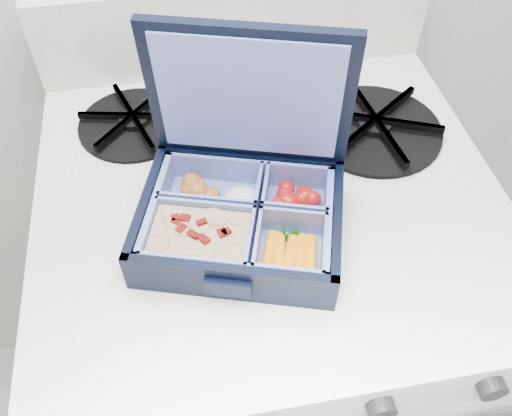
{
  "coord_description": "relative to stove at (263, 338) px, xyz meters",
  "views": [
    {
      "loc": [
        0.4,
        1.25,
        1.33
      ],
      "look_at": [
        0.47,
        1.63,
        0.88
      ],
      "focal_mm": 38.0,
      "sensor_mm": 36.0,
      "label": 1
    }
  ],
  "objects": [
    {
      "name": "bento_box",
      "position": [
        -0.04,
        -0.08,
        0.45
      ],
      "size": [
        0.26,
        0.23,
        0.05
      ],
      "primitive_type": null,
      "rotation": [
        0.0,
        0.0,
        -0.3
      ],
      "color": "black",
      "rests_on": "stove"
    },
    {
      "name": "burner_grate_rear",
      "position": [
        -0.16,
        0.13,
        0.43
      ],
      "size": [
        0.18,
        0.18,
        0.02
      ],
      "primitive_type": "cylinder",
      "rotation": [
        0.0,
        0.0,
        -0.2
      ],
      "color": "black",
      "rests_on": "stove"
    },
    {
      "name": "burner_grate",
      "position": [
        0.16,
        0.06,
        0.44
      ],
      "size": [
        0.24,
        0.24,
        0.03
      ],
      "primitive_type": "cylinder",
      "rotation": [
        0.0,
        0.0,
        -0.4
      ],
      "color": "black",
      "rests_on": "stove"
    },
    {
      "name": "stove",
      "position": [
        0.0,
        0.0,
        0.0
      ],
      "size": [
        0.56,
        0.56,
        0.84
      ],
      "primitive_type": null,
      "color": "silver",
      "rests_on": "floor"
    },
    {
      "name": "fork",
      "position": [
        0.01,
        0.04,
        0.43
      ],
      "size": [
        0.18,
        0.13,
        0.01
      ],
      "primitive_type": null,
      "rotation": [
        0.0,
        0.0,
        -0.97
      ],
      "color": "#989CB1",
      "rests_on": "stove"
    }
  ]
}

